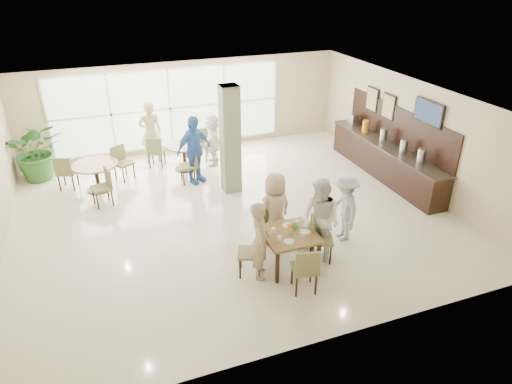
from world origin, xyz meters
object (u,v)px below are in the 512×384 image
object	(u,v)px
teen_standing	(344,207)
adult_a	(194,150)
main_table	(289,237)
teen_left	(260,240)
round_table_left	(96,170)
teen_far	(275,209)
round_table_right	(184,151)
adult_standing	(151,132)
potted_plant	(37,150)
adult_b	(212,139)
teen_right	(321,220)
buffet_counter	(385,158)

from	to	relation	value
teen_standing	adult_a	size ratio (longest dim) A/B	0.82
main_table	teen_left	distance (m)	0.67
round_table_left	teen_far	size ratio (longest dim) A/B	0.72
round_table_left	teen_left	world-z (taller)	teen_left
round_table_right	adult_standing	xyz separation A→B (m)	(-0.78, 0.88, 0.38)
round_table_left	potted_plant	bearing A→B (deg)	137.40
adult_b	adult_a	bearing A→B (deg)	-17.40
adult_standing	teen_left	bearing A→B (deg)	98.01
adult_b	adult_standing	bearing A→B (deg)	-95.08
main_table	teen_standing	size ratio (longest dim) A/B	0.66
potted_plant	teen_right	xyz separation A→B (m)	(5.47, -6.13, 0.05)
buffet_counter	teen_left	xyz separation A→B (m)	(-4.92, -3.04, 0.24)
round_table_left	adult_standing	size ratio (longest dim) A/B	0.63
round_table_right	teen_right	size ratio (longest dim) A/B	0.58
buffet_counter	adult_standing	world-z (taller)	buffet_counter
teen_far	adult_a	size ratio (longest dim) A/B	0.87
buffet_counter	teen_right	xyz separation A→B (m)	(-3.58, -2.90, 0.33)
round_table_right	adult_b	bearing A→B (deg)	7.21
potted_plant	teen_standing	distance (m)	8.46
buffet_counter	potted_plant	distance (m)	9.61
main_table	round_table_right	size ratio (longest dim) A/B	1.01
potted_plant	adult_b	xyz separation A→B (m)	(4.78, -0.67, -0.07)
adult_a	adult_standing	xyz separation A→B (m)	(-0.87, 1.83, -0.01)
adult_standing	adult_b	bearing A→B (deg)	154.17
potted_plant	teen_right	world-z (taller)	teen_right
adult_standing	teen_standing	bearing A→B (deg)	117.86
main_table	teen_left	bearing A→B (deg)	-171.87
teen_far	teen_standing	distance (m)	1.50
teen_right	adult_a	xyz separation A→B (m)	(-1.49, 4.40, 0.06)
teen_right	adult_standing	world-z (taller)	adult_standing
round_table_right	teen_far	world-z (taller)	teen_far
teen_right	main_table	bearing A→B (deg)	-108.50
teen_standing	adult_b	size ratio (longest dim) A/B	1.01
buffet_counter	teen_far	size ratio (longest dim) A/B	2.87
potted_plant	teen_left	bearing A→B (deg)	-56.58
buffet_counter	adult_a	bearing A→B (deg)	163.59
adult_standing	round_table_right	bearing A→B (deg)	130.42
buffet_counter	main_table	bearing A→B (deg)	-145.41
round_table_right	potted_plant	bearing A→B (deg)	168.62
main_table	teen_far	xyz separation A→B (m)	(0.06, 0.86, 0.15)
main_table	potted_plant	xyz separation A→B (m)	(-4.78, 6.17, 0.17)
teen_far	teen_left	bearing A→B (deg)	35.87
main_table	teen_left	xyz separation A→B (m)	(-0.65, -0.09, 0.13)
teen_left	buffet_counter	bearing A→B (deg)	-39.79
main_table	adult_b	xyz separation A→B (m)	(-0.00, 5.50, 0.10)
main_table	round_table_left	world-z (taller)	same
main_table	teen_far	size ratio (longest dim) A/B	0.63
teen_left	adult_b	size ratio (longest dim) A/B	1.04
adult_b	adult_standing	world-z (taller)	adult_standing
teen_standing	adult_standing	xyz separation A→B (m)	(-3.19, 5.75, 0.16)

